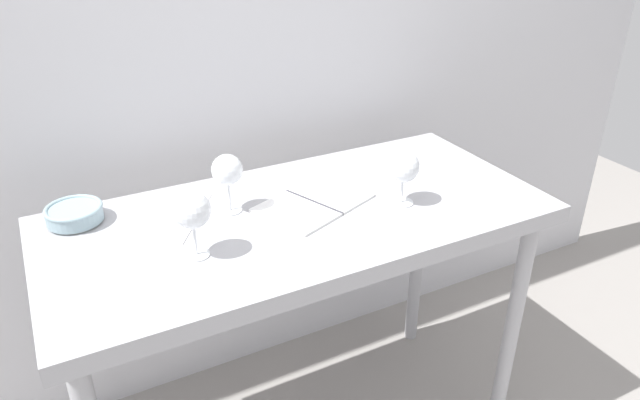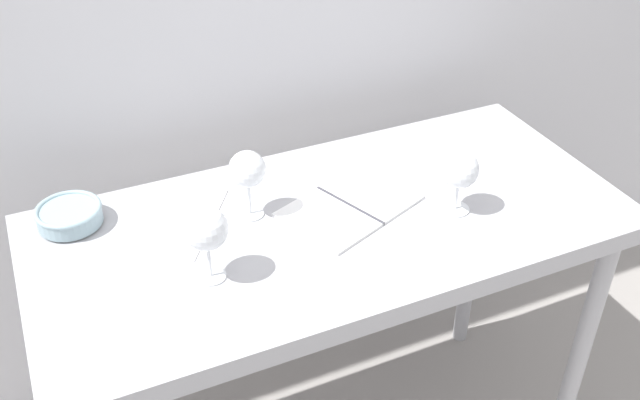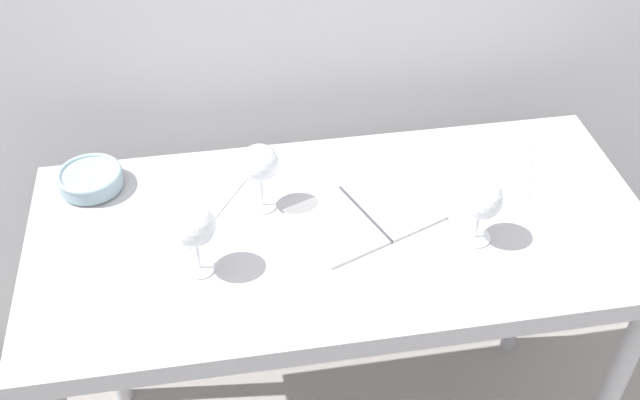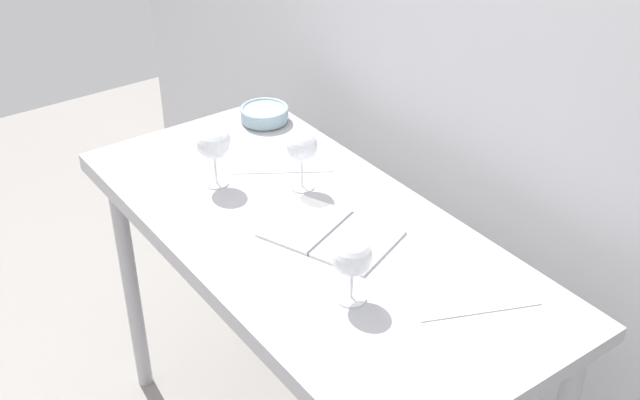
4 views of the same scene
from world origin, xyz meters
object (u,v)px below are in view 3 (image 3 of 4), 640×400
at_px(wine_glass_near_right, 482,200).
at_px(tasting_bowl, 91,179).
at_px(open_notebook, 364,214).
at_px(wine_glass_near_left, 194,227).
at_px(wine_glass_far_left, 260,165).
at_px(tasting_sheet_upper, 493,167).
at_px(tasting_sheet_lower, 186,199).

xyz_separation_m(wine_glass_near_right, tasting_bowl, (-0.84, 0.31, -0.08)).
bearing_deg(open_notebook, wine_glass_near_left, 174.27).
bearing_deg(wine_glass_near_left, open_notebook, 15.96).
bearing_deg(open_notebook, wine_glass_near_right, -47.96).
distance_m(wine_glass_near_right, wine_glass_far_left, 0.49).
xyz_separation_m(wine_glass_near_right, wine_glass_far_left, (-0.45, 0.18, 0.01)).
bearing_deg(wine_glass_near_right, wine_glass_near_left, 179.70).
bearing_deg(wine_glass_near_left, wine_glass_far_left, 49.71).
xyz_separation_m(open_notebook, tasting_sheet_upper, (0.35, 0.12, -0.00)).
relative_size(open_notebook, tasting_sheet_lower, 1.31).
relative_size(wine_glass_far_left, tasting_sheet_upper, 0.61).
distance_m(wine_glass_near_left, open_notebook, 0.41).
bearing_deg(wine_glass_near_right, tasting_sheet_lower, 159.51).
bearing_deg(tasting_bowl, tasting_sheet_upper, -4.67).
bearing_deg(tasting_sheet_lower, wine_glass_far_left, 16.38).
bearing_deg(wine_glass_far_left, wine_glass_near_left, -130.29).
relative_size(wine_glass_near_right, tasting_sheet_upper, 0.57).
relative_size(wine_glass_near_left, tasting_bowl, 1.15).
distance_m(wine_glass_near_left, wine_glass_far_left, 0.23).
relative_size(open_notebook, tasting_sheet_upper, 1.32).
relative_size(wine_glass_near_left, wine_glass_far_left, 1.02).
bearing_deg(wine_glass_far_left, wine_glass_near_right, -21.89).
relative_size(wine_glass_near_right, open_notebook, 0.44).
distance_m(wine_glass_near_left, tasting_sheet_upper, 0.77).
xyz_separation_m(wine_glass_far_left, tasting_bowl, (-0.39, 0.13, -0.09)).
xyz_separation_m(wine_glass_near_left, open_notebook, (0.38, 0.11, -0.12)).
relative_size(wine_glass_near_right, wine_glass_near_left, 0.92).
xyz_separation_m(wine_glass_near_left, tasting_sheet_upper, (0.73, 0.23, -0.12)).
relative_size(tasting_sheet_lower, tasting_bowl, 1.85).
bearing_deg(tasting_sheet_lower, tasting_sheet_upper, 33.04).
bearing_deg(tasting_sheet_lower, open_notebook, 16.10).
xyz_separation_m(wine_glass_near_right, open_notebook, (-0.23, 0.11, -0.11)).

